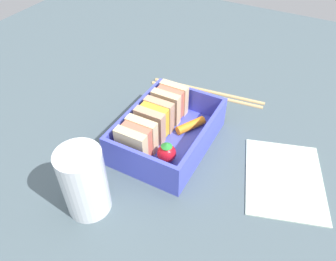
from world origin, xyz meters
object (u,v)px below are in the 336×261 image
Objects in this scene: sandwich_center_left at (154,120)px; sandwich_center at (170,102)px; chopstick_pair at (205,91)px; sandwich_left at (137,140)px; drinking_glass at (84,182)px; carrot_stick_far_left at (191,125)px; folded_napkin at (284,178)px; strawberry_far_left at (167,153)px.

sandwich_center_left is 1.00× the size of sandwich_center.
sandwich_center_left is at bearing 172.60° from chopstick_pair.
drinking_glass is at bearing 173.57° from sandwich_left.
sandwich_center is 1.06× the size of carrot_stick_far_left.
sandwich_center is 20.08cm from drinking_glass.
carrot_stick_far_left is 19.60cm from drinking_glass.
folded_napkin is (16.40, -21.24, -4.61)cm from drinking_glass.
sandwich_left reaches higher than strawberry_far_left.
strawberry_far_left is 0.15× the size of chopstick_pair.
carrot_stick_far_left is (8.58, -4.50, -1.93)cm from sandwich_left.
sandwich_left is 10.05cm from sandwich_center.
sandwich_center_left is at bearing -4.28° from drinking_glass.
drinking_glass reaches higher than sandwich_left.
sandwich_left reaches higher than chopstick_pair.
drinking_glass is (-20.02, 1.12, 0.99)cm from sandwich_center.
strawberry_far_left is at bearing -26.79° from drinking_glass.
sandwich_center_left is at bearing 180.00° from sandwich_center.
chopstick_pair is 2.23× the size of drinking_glass.
strawberry_far_left is 19.63cm from chopstick_pair.
sandwich_left is at bearing 180.00° from sandwich_center.
strawberry_far_left reaches higher than chopstick_pair.
folded_napkin is (5.56, -15.76, -2.48)cm from strawberry_far_left.
sandwich_center reaches higher than chopstick_pair.
strawberry_far_left is at bearing -154.63° from sandwich_center.
folded_napkin is at bearing -72.29° from sandwich_left.
chopstick_pair is at bearing 12.25° from carrot_stick_far_left.
carrot_stick_far_left is at bearing -1.10° from strawberry_far_left.
folded_napkin is (-3.62, -20.11, -3.62)cm from sandwich_center.
drinking_glass reaches higher than sandwich_center.
sandwich_center_left is 1.58× the size of strawberry_far_left.
sandwich_left is at bearing 107.71° from folded_napkin.
drinking_glass is at bearing 153.21° from strawberry_far_left.
carrot_stick_far_left is at bearing -108.10° from sandwich_center.
carrot_stick_far_left is 12.01cm from chopstick_pair.
sandwich_left is 0.37× the size of folded_napkin.
sandwich_left is 9.88cm from carrot_stick_far_left.
sandwich_center_left is 0.24× the size of chopstick_pair.
drinking_glass is (-15.00, 1.12, 0.99)cm from sandwich_center_left.
sandwich_left is 4.58cm from strawberry_far_left.
sandwich_left is 5.02cm from sandwich_center_left.
sandwich_center is 10.22cm from strawberry_far_left.
sandwich_left reaches higher than carrot_stick_far_left.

